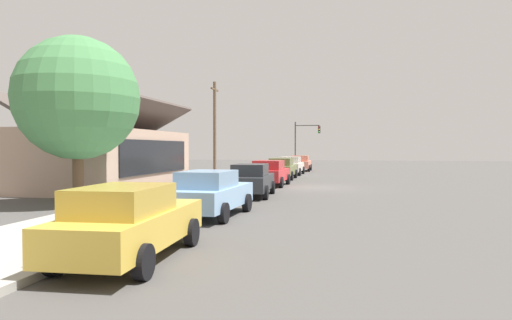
# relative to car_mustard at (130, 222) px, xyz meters

# --- Properties ---
(ground_plane) EXTENTS (120.00, 120.00, 0.00)m
(ground_plane) POSITION_rel_car_mustard_xyz_m (18.53, -2.61, -0.81)
(ground_plane) COLOR #4C4947
(sidewalk_curb) EXTENTS (60.00, 4.20, 0.16)m
(sidewalk_curb) POSITION_rel_car_mustard_xyz_m (18.53, 2.99, -0.73)
(sidewalk_curb) COLOR #A3A099
(sidewalk_curb) RESTS_ON ground
(car_mustard) EXTENTS (4.78, 2.07, 1.59)m
(car_mustard) POSITION_rel_car_mustard_xyz_m (0.00, 0.00, 0.00)
(car_mustard) COLOR gold
(car_mustard) RESTS_ON ground
(car_skyblue) EXTENTS (4.59, 2.15, 1.59)m
(car_skyblue) POSITION_rel_car_mustard_xyz_m (6.23, 0.09, -0.00)
(car_skyblue) COLOR #8CB7E0
(car_skyblue) RESTS_ON ground
(car_charcoal) EXTENTS (4.58, 2.09, 1.59)m
(car_charcoal) POSITION_rel_car_mustard_xyz_m (12.85, 0.04, -0.00)
(car_charcoal) COLOR #2D3035
(car_charcoal) RESTS_ON ground
(car_cherry) EXTENTS (4.44, 2.15, 1.59)m
(car_cherry) POSITION_rel_car_mustard_xyz_m (19.16, 0.17, -0.00)
(car_cherry) COLOR red
(car_cherry) RESTS_ON ground
(car_olive) EXTENTS (4.39, 1.99, 1.59)m
(car_olive) POSITION_rel_car_mustard_xyz_m (25.43, 0.29, -0.00)
(car_olive) COLOR olive
(car_olive) RESTS_ON ground
(car_ivory) EXTENTS (4.80, 2.11, 1.59)m
(car_ivory) POSITION_rel_car_mustard_xyz_m (31.16, 0.28, 0.00)
(car_ivory) COLOR silver
(car_ivory) RESTS_ON ground
(car_coral) EXTENTS (4.45, 2.11, 1.59)m
(car_coral) POSITION_rel_car_mustard_xyz_m (37.86, 0.07, 0.00)
(car_coral) COLOR #EA8C75
(car_coral) RESTS_ON ground
(storefront_building) EXTENTS (11.81, 6.55, 5.16)m
(storefront_building) POSITION_rel_car_mustard_xyz_m (15.93, 9.38, 1.01)
(storefront_building) COLOR tan
(storefront_building) RESTS_ON ground
(shade_tree) EXTENTS (5.03, 5.03, 6.90)m
(shade_tree) POSITION_rel_car_mustard_xyz_m (8.16, 6.33, 3.56)
(shade_tree) COLOR brown
(shade_tree) RESTS_ON ground
(traffic_light_main) EXTENTS (0.37, 2.79, 5.20)m
(traffic_light_main) POSITION_rel_car_mustard_xyz_m (41.41, -0.06, 2.68)
(traffic_light_main) COLOR #383833
(traffic_light_main) RESTS_ON ground
(utility_pole_wooden) EXTENTS (1.80, 0.24, 7.50)m
(utility_pole_wooden) POSITION_rel_car_mustard_xyz_m (25.70, 5.59, 3.11)
(utility_pole_wooden) COLOR brown
(utility_pole_wooden) RESTS_ON ground
(fire_hydrant_red) EXTENTS (0.22, 0.22, 0.71)m
(fire_hydrant_red) POSITION_rel_car_mustard_xyz_m (12.71, 1.59, -0.32)
(fire_hydrant_red) COLOR red
(fire_hydrant_red) RESTS_ON sidewalk_curb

